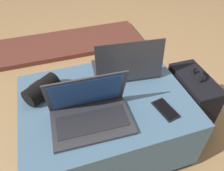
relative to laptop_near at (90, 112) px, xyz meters
The scene contains 8 objects.
ground_plane 0.46m from the laptop_near, 46.29° to the left, with size 14.00×14.00×0.00m, color tan.
ottoman 0.28m from the laptop_near, 46.29° to the left, with size 0.87×0.65×0.39m.
laptop_near is the anchor object (origin of this frame).
laptop_far 0.39m from the laptop_near, 43.84° to the left, with size 0.39×0.27×0.25m.
cell_phone 0.37m from the laptop_near, ahead, with size 0.10×0.15×0.01m.
backpack 0.71m from the laptop_near, ahead, with size 0.22×0.34×0.46m.
wrist_brace 0.30m from the laptop_near, 131.35° to the left, with size 0.20×0.19×0.09m.
fireplace_hearth 1.38m from the laptop_near, 85.57° to the left, with size 1.40×0.50×0.04m.
Camera 1 is at (-0.21, -0.77, 1.20)m, focal length 35.00 mm.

